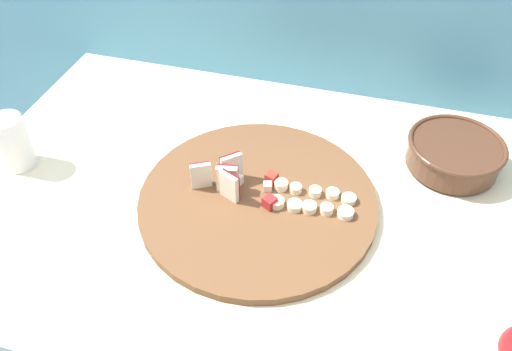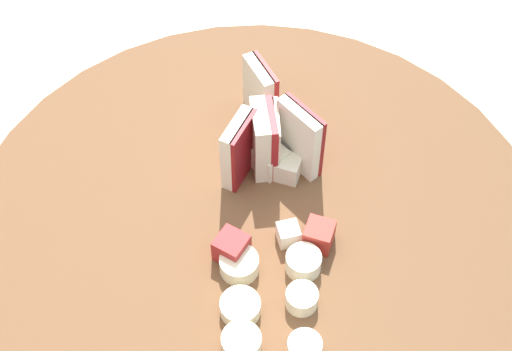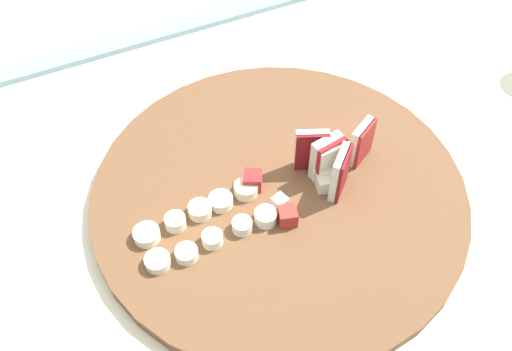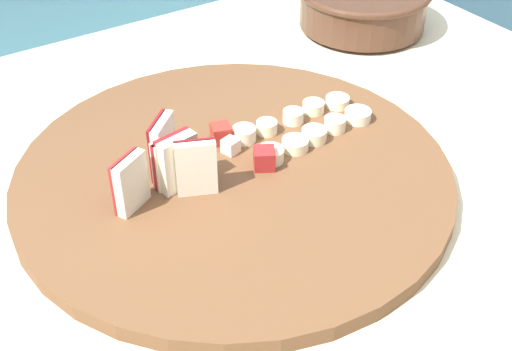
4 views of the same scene
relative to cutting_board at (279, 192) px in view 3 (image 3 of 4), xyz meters
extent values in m
cube|color=beige|center=(-0.03, 0.01, -0.45)|extent=(1.11, 0.79, 0.88)
cube|color=#7A9EAD|center=(-0.03, -0.37, -0.02)|extent=(1.11, 0.04, 0.04)
cylinder|color=brown|center=(0.00, 0.00, 0.00)|extent=(0.44, 0.44, 0.02)
cube|color=maroon|center=(-0.05, -0.01, 0.04)|extent=(0.04, 0.02, 0.06)
cube|color=#EFE5CC|center=(-0.05, -0.02, 0.04)|extent=(0.04, 0.02, 0.06)
cube|color=maroon|center=(-0.06, 0.01, 0.03)|extent=(0.04, 0.01, 0.05)
cube|color=#EFE5CC|center=(-0.06, 0.01, 0.03)|extent=(0.04, 0.01, 0.05)
cube|color=maroon|center=(-0.06, 0.01, 0.04)|extent=(0.04, 0.01, 0.06)
cube|color=beige|center=(-0.06, 0.00, 0.04)|extent=(0.04, 0.02, 0.06)
cube|color=#A32323|center=(-0.11, 0.00, 0.04)|extent=(0.04, 0.02, 0.05)
cube|color=beige|center=(-0.11, 0.00, 0.04)|extent=(0.04, 0.03, 0.05)
cube|color=maroon|center=(-0.06, 0.04, 0.04)|extent=(0.03, 0.03, 0.06)
cube|color=white|center=(-0.06, 0.03, 0.04)|extent=(0.04, 0.03, 0.06)
cube|color=#EFE5CC|center=(-0.05, 0.01, 0.02)|extent=(0.03, 0.03, 0.02)
cube|color=#A32323|center=(0.03, -0.02, 0.02)|extent=(0.03, 0.03, 0.02)
cube|color=white|center=(0.01, 0.02, 0.02)|extent=(0.02, 0.02, 0.02)
cube|color=beige|center=(-0.05, 0.02, 0.02)|extent=(0.02, 0.02, 0.02)
cube|color=#B22D23|center=(0.01, 0.05, 0.02)|extent=(0.03, 0.03, 0.02)
cylinder|color=beige|center=(0.04, -0.01, 0.02)|extent=(0.03, 0.03, 0.01)
cylinder|color=beige|center=(0.07, -0.01, 0.01)|extent=(0.03, 0.03, 0.01)
cylinder|color=beige|center=(0.10, -0.01, 0.02)|extent=(0.03, 0.03, 0.01)
cylinder|color=#F4EAC6|center=(0.13, 0.00, 0.02)|extent=(0.02, 0.02, 0.01)
cylinder|color=white|center=(0.16, 0.00, 0.01)|extent=(0.03, 0.03, 0.01)
cylinder|color=white|center=(0.04, 0.04, 0.02)|extent=(0.03, 0.03, 0.02)
cylinder|color=#F4EAC6|center=(0.06, 0.03, 0.02)|extent=(0.02, 0.02, 0.01)
cylinder|color=white|center=(0.10, 0.04, 0.02)|extent=(0.02, 0.02, 0.01)
cylinder|color=#F4EAC6|center=(0.13, 0.04, 0.01)|extent=(0.02, 0.02, 0.01)
cylinder|color=#F4EAC6|center=(0.16, 0.04, 0.01)|extent=(0.03, 0.03, 0.01)
camera|label=1|loc=(0.18, -0.64, 0.69)|focal=35.84mm
camera|label=2|loc=(0.31, 0.01, 0.48)|focal=53.38mm
camera|label=3|loc=(0.20, 0.35, 0.52)|focal=38.83mm
camera|label=4|loc=(-0.28, -0.47, 0.42)|focal=47.03mm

